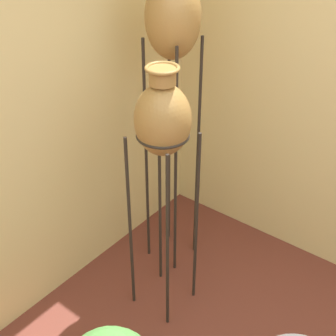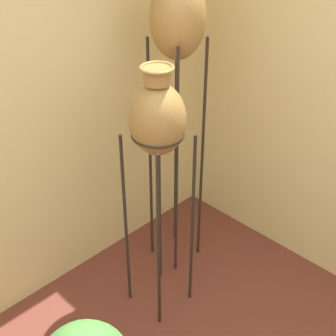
{
  "view_description": "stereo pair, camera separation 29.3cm",
  "coord_description": "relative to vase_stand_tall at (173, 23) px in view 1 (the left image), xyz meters",
  "views": [
    {
      "loc": [
        -1.08,
        -0.34,
        2.48
      ],
      "look_at": [
        0.87,
        1.19,
        0.91
      ],
      "focal_mm": 50.0,
      "sensor_mm": 36.0,
      "label": 1
    },
    {
      "loc": [
        -0.89,
        -0.56,
        2.48
      ],
      "look_at": [
        0.87,
        1.19,
        0.91
      ],
      "focal_mm": 50.0,
      "sensor_mm": 36.0,
      "label": 2
    }
  ],
  "objects": [
    {
      "name": "vase_stand_tall",
      "position": [
        0.0,
        0.0,
        0.0
      ],
      "size": [
        0.33,
        0.33,
        2.12
      ],
      "color": "#28231E",
      "rests_on": "ground_plane"
    },
    {
      "name": "vase_stand_medium",
      "position": [
        -0.4,
        -0.24,
        -0.41
      ],
      "size": [
        0.31,
        0.31,
        1.66
      ],
      "color": "#28231E",
      "rests_on": "ground_plane"
    }
  ]
}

